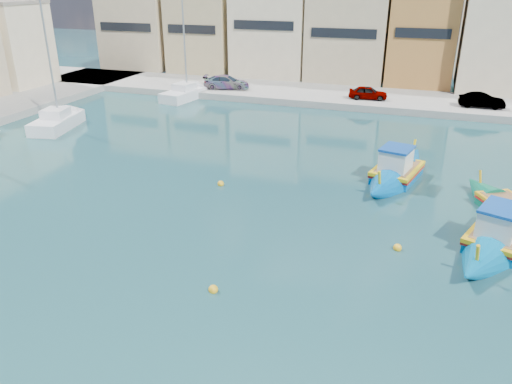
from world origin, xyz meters
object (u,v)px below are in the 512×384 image
at_px(luzzu_turquoise_cabin, 499,237).
at_px(luzzu_blue_cabin, 397,173).
at_px(yacht_midnorth, 67,118).
at_px(yacht_north, 195,92).
at_px(luzzu_green, 507,209).

height_order(luzzu_turquoise_cabin, luzzu_blue_cabin, luzzu_blue_cabin).
bearing_deg(yacht_midnorth, luzzu_turquoise_cabin, -18.08).
bearing_deg(yacht_north, luzzu_blue_cabin, -37.90).
distance_m(luzzu_turquoise_cabin, luzzu_blue_cabin, 7.89).
height_order(luzzu_turquoise_cabin, luzzu_green, luzzu_turquoise_cabin).
height_order(luzzu_green, yacht_midnorth, yacht_midnorth).
relative_size(luzzu_blue_cabin, luzzu_green, 1.28).
xyz_separation_m(luzzu_turquoise_cabin, yacht_north, (-24.91, 21.95, 0.03)).
distance_m(yacht_north, yacht_midnorth, 13.19).
height_order(luzzu_blue_cabin, yacht_midnorth, yacht_midnorth).
xyz_separation_m(luzzu_blue_cabin, yacht_midnorth, (-25.33, 3.55, 0.03)).
bearing_deg(luzzu_green, luzzu_turquoise_cabin, -101.12).
bearing_deg(yacht_north, luzzu_green, -35.79).
xyz_separation_m(luzzu_blue_cabin, luzzu_green, (5.46, -2.78, -0.14)).
bearing_deg(luzzu_turquoise_cabin, luzzu_green, 78.88).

